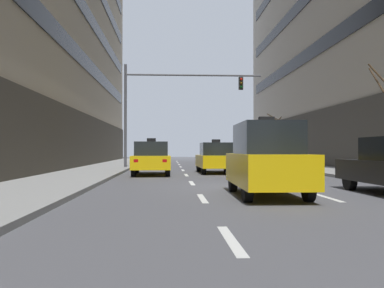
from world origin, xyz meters
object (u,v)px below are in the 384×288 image
taxi_driving_1 (267,160)px  pedestrian_0 (290,152)px  taxi_driving_0 (151,159)px  traffic_signal_0 (166,98)px  taxi_driving_2 (216,158)px  street_tree_1 (274,139)px

taxi_driving_1 → pedestrian_0: (6.14, 18.74, 0.09)m
pedestrian_0 → taxi_driving_1: bearing=-108.1°
taxi_driving_0 → pedestrian_0: taxi_driving_0 is taller
taxi_driving_0 → traffic_signal_0: traffic_signal_0 is taller
taxi_driving_2 → pedestrian_0: size_ratio=2.71×
traffic_signal_0 → street_tree_1: size_ratio=2.20×
taxi_driving_2 → street_tree_1: street_tree_1 is taller
traffic_signal_0 → pedestrian_0: 9.98m
taxi_driving_0 → traffic_signal_0: (0.72, 6.47, 3.90)m
pedestrian_0 → taxi_driving_2: bearing=-130.2°
taxi_driving_2 → taxi_driving_0: bearing=-156.9°
taxi_driving_0 → taxi_driving_1: (3.55, -9.88, 0.18)m
taxi_driving_1 → pedestrian_0: taxi_driving_1 is taller
traffic_signal_0 → pedestrian_0: traffic_signal_0 is taller
taxi_driving_2 → pedestrian_0: (6.26, 7.40, 0.27)m
street_tree_1 → pedestrian_0: (-0.10, -4.88, -1.12)m
taxi_driving_0 → traffic_signal_0: size_ratio=0.49×
taxi_driving_0 → street_tree_1: size_ratio=1.08×
taxi_driving_2 → traffic_signal_0: 6.91m
taxi_driving_2 → traffic_signal_0: (-2.71, 5.01, 3.91)m
taxi_driving_1 → pedestrian_0: bearing=71.9°
taxi_driving_0 → taxi_driving_2: 3.73m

